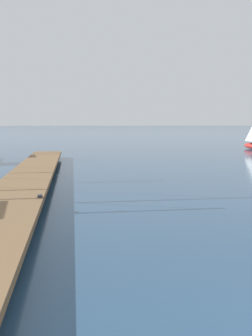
% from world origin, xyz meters
% --- Properties ---
extents(floating_dock, '(3.78, 23.75, 0.53)m').
position_xyz_m(floating_dock, '(-5.85, 12.86, 0.36)').
color(floating_dock, brown).
rests_on(floating_dock, ground).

